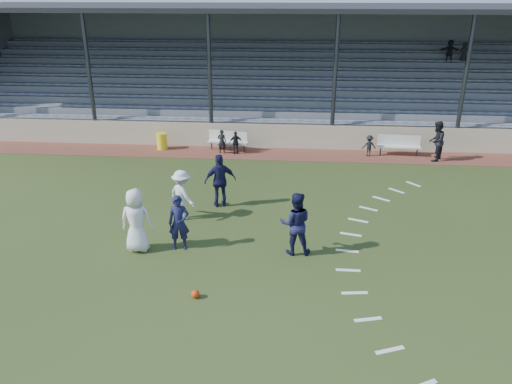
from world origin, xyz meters
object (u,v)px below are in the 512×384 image
Objects in this scene: football at (195,294)px; bench_left at (228,139)px; player_navy_lead at (179,223)px; trash_bin at (162,141)px; player_white_lead at (136,220)px; official at (436,141)px; bench_right at (399,143)px.

bench_left is at bearing 93.83° from football.
football is 2.88m from player_navy_lead.
bench_left reaches higher than trash_bin.
player_white_lead is at bearing 133.09° from football.
player_navy_lead is (1.25, 0.21, -0.13)m from player_white_lead.
trash_bin is at bearing 98.25° from player_navy_lead.
football is at bearing -78.67° from player_navy_lead.
official is (9.75, -0.77, 0.36)m from bench_left.
bench_right is at bearing -85.74° from official.
trash_bin is 10.41m from player_navy_lead.
bench_right reaches higher than football.
bench_left is 10.31m from player_white_lead.
bench_left is 8.23m from bench_right.
football is at bearing -7.96° from official.
official is at bearing -138.75° from player_white_lead.
official is at bearing 33.67° from player_navy_lead.
player_navy_lead reaches higher than trash_bin.
player_navy_lead reaches higher than bench_right.
trash_bin is at bearing 108.25° from football.
player_white_lead is (-1.38, -10.21, 0.42)m from bench_left.
player_navy_lead is (-8.37, -9.93, 0.29)m from bench_right.
football is (-7.39, -12.52, -0.47)m from bench_right.
football is (4.13, -12.51, -0.31)m from trash_bin.
player_white_lead is 1.15× the size of player_navy_lead.
trash_bin is 13.17m from football.
player_navy_lead is (-0.14, -9.99, 0.29)m from bench_left.
player_navy_lead is 13.52m from official.
bench_right is at bearing 59.45° from football.
player_white_lead reaches higher than player_navy_lead.
official reaches higher than bench_left.
bench_right is 12.99m from player_navy_lead.
bench_right is 9.17× the size of football.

